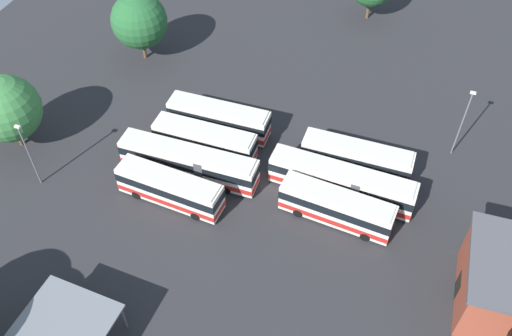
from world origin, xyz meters
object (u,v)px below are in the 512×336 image
bus_row0_slot2 (336,207)px  lamp_post_near_entrance (29,153)px  bus_row1_slot0 (219,118)px  bus_row1_slot3 (170,188)px  bus_row0_slot0 (357,158)px  bus_row0_slot1 (342,182)px  bus_row1_slot2 (189,162)px  lamp_post_mid_lot (463,121)px  bus_row1_slot1 (205,141)px  maintenance_shelter (62,328)px  tree_northeast (7,109)px  tree_northwest (139,21)px

bus_row0_slot2 → lamp_post_near_entrance: 30.57m
bus_row1_slot0 → bus_row1_slot3: bearing=86.6°
bus_row0_slot0 → bus_row1_slot3: same height
bus_row0_slot1 → lamp_post_near_entrance: size_ratio=1.84×
bus_row1_slot2 → lamp_post_mid_lot: lamp_post_mid_lot is taller
bus_row0_slot2 → lamp_post_near_entrance: lamp_post_near_entrance is taller
bus_row1_slot0 → bus_row1_slot1: 3.76m
bus_row0_slot0 → maintenance_shelter: bearing=57.2°
maintenance_shelter → lamp_post_near_entrance: bearing=-48.3°
tree_northeast → bus_row1_slot3: bearing=175.2°
bus_row1_slot3 → bus_row1_slot2: bearing=-94.8°
bus_row1_slot1 → tree_northwest: (14.26, -13.30, 3.58)m
tree_northwest → maintenance_shelter: bearing=108.7°
bus_row1_slot1 → tree_northeast: bearing=16.1°
bus_row1_slot3 → lamp_post_near_entrance: lamp_post_near_entrance is taller
bus_row0_slot0 → bus_row1_slot3: (16.43, 10.26, -0.00)m
bus_row0_slot2 → maintenance_shelter: size_ratio=1.49×
bus_row1_slot1 → bus_row1_slot2: bearing=85.7°
bus_row1_slot1 → maintenance_shelter: size_ratio=1.48×
bus_row1_slot0 → lamp_post_mid_lot: size_ratio=1.34×
bus_row0_slot1 → lamp_post_mid_lot: (-10.01, -9.80, 2.82)m
bus_row1_slot0 → bus_row1_slot2: same height
bus_row0_slot2 → maintenance_shelter: bearing=49.6°
bus_row0_slot2 → lamp_post_near_entrance: size_ratio=1.40×
bus_row1_slot0 → bus_row1_slot2: (0.33, 7.21, 0.00)m
bus_row0_slot2 → bus_row1_slot1: (15.49, -4.05, 0.00)m
bus_row0_slot0 → bus_row0_slot1: size_ratio=0.77×
maintenance_shelter → lamp_post_near_entrance: size_ratio=0.94×
bus_row0_slot0 → maintenance_shelter: size_ratio=1.51×
bus_row0_slot1 → bus_row0_slot2: (-0.28, 3.32, -0.00)m
tree_northwest → bus_row1_slot3: bearing=123.6°
lamp_post_near_entrance → bus_row0_slot2: bearing=-169.2°
lamp_post_near_entrance → bus_row1_slot1: bearing=-145.9°
bus_row0_slot1 → bus_row1_slot1: (15.22, -0.73, -0.00)m
tree_northeast → bus_row0_slot1: bearing=-171.9°
bus_row1_slot1 → bus_row1_slot3: same height
bus_row1_slot0 → bus_row1_slot1: bearing=88.9°
bus_row0_slot0 → bus_row0_slot1: bearing=80.3°
bus_row1_slot1 → tree_northwest: bearing=-43.0°
bus_row1_slot2 → tree_northeast: bearing=6.6°
bus_row0_slot1 → tree_northeast: bearing=8.1°
bus_row0_slot0 → tree_northwest: (30.11, -10.35, 3.58)m
bus_row0_slot0 → bus_row0_slot2: 7.02m
maintenance_shelter → tree_northeast: bearing=-45.6°
bus_row1_slot0 → tree_northeast: 22.18m
bus_row0_slot0 → bus_row1_slot2: size_ratio=0.77×
bus_row0_slot1 → bus_row1_slot2: size_ratio=1.00×
bus_row0_slot0 → bus_row1_slot2: same height
bus_row0_slot1 → bus_row1_slot0: 15.79m
bus_row0_slot0 → tree_northeast: size_ratio=1.30×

